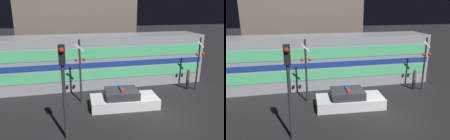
# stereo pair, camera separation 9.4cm
# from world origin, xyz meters

# --- Properties ---
(ground_plane) EXTENTS (120.00, 120.00, 0.00)m
(ground_plane) POSITION_xyz_m (0.00, 0.00, 0.00)
(ground_plane) COLOR black
(train) EXTENTS (16.48, 2.87, 4.06)m
(train) POSITION_xyz_m (-2.16, 6.55, 2.03)
(train) COLOR #999EA5
(train) RESTS_ON ground_plane
(police_car) EXTENTS (4.43, 2.10, 1.28)m
(police_car) POSITION_xyz_m (-1.64, 1.91, 0.47)
(police_car) COLOR silver
(police_car) RESTS_ON ground_plane
(pedestrian) EXTENTS (0.27, 0.27, 1.61)m
(pedestrian) POSITION_xyz_m (4.10, 3.80, 0.83)
(pedestrian) COLOR black
(pedestrian) RESTS_ON ground_plane
(crossing_signal_near) EXTENTS (0.72, 0.31, 4.09)m
(crossing_signal_near) POSITION_xyz_m (4.66, 3.52, 2.27)
(crossing_signal_near) COLOR #2D2D33
(crossing_signal_near) RESTS_ON ground_plane
(crossing_signal_far) EXTENTS (0.72, 0.31, 4.28)m
(crossing_signal_far) POSITION_xyz_m (-4.25, 3.18, 2.37)
(crossing_signal_far) COLOR #2D2D33
(crossing_signal_far) RESTS_ON ground_plane
(traffic_light_corner) EXTENTS (0.30, 0.46, 4.69)m
(traffic_light_corner) POSITION_xyz_m (-5.33, -1.01, 3.05)
(traffic_light_corner) COLOR #2D2D33
(traffic_light_corner) RESTS_ON ground_plane
(building_left) EXTENTS (11.66, 4.89, 6.92)m
(building_left) POSITION_xyz_m (-3.66, 13.25, 3.46)
(building_left) COLOR #726656
(building_left) RESTS_ON ground_plane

